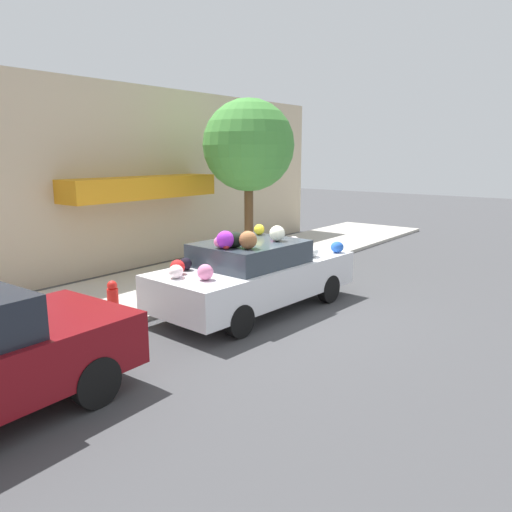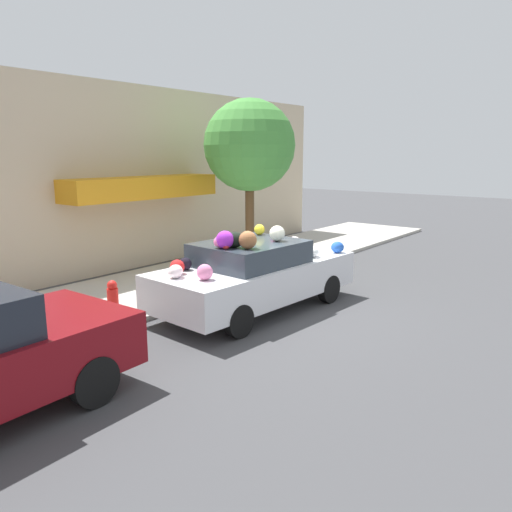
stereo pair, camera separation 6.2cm
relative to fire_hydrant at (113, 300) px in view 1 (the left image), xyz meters
The scene contains 6 objects.
ground_plane 2.75m from the fire_hydrant, 33.92° to the right, with size 60.00×60.00×0.00m, color #424244.
sidewalk_curb 2.58m from the fire_hydrant, 27.71° to the left, with size 24.00×3.20×0.10m.
building_facade 4.54m from the fire_hydrant, 55.57° to the left, with size 18.00×1.20×4.78m.
street_tree 5.97m from the fire_hydrant, 11.11° to the left, with size 2.40×2.40×4.34m.
fire_hydrant is the anchor object (origin of this frame).
art_car 2.71m from the fire_hydrant, 34.34° to the right, with size 4.45×2.04×1.70m.
Camera 1 is at (-7.48, -5.82, 3.03)m, focal length 35.00 mm.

